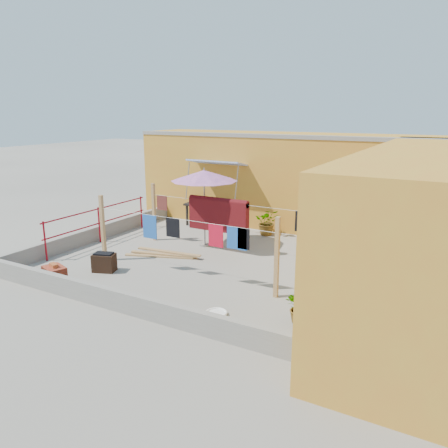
{
  "coord_description": "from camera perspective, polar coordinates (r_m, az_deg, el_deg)",
  "views": [
    {
      "loc": [
        5.8,
        -9.67,
        3.94
      ],
      "look_at": [
        0.26,
        0.3,
        0.98
      ],
      "focal_mm": 35.0,
      "sensor_mm": 36.0,
      "label": 1
    }
  ],
  "objects": [
    {
      "name": "green_hose",
      "position": [
        13.61,
        18.92,
        -2.92
      ],
      "size": [
        0.55,
        0.55,
        0.08
      ],
      "color": "#1A761B",
      "rests_on": "ground"
    },
    {
      "name": "brazier",
      "position": [
        11.46,
        -15.38,
        -4.84
      ],
      "size": [
        0.63,
        0.52,
        0.49
      ],
      "color": "black",
      "rests_on": "ground"
    },
    {
      "name": "plant_back_b",
      "position": [
        13.05,
        17.17,
        -2.21
      ],
      "size": [
        0.46,
        0.46,
        0.65
      ],
      "primitive_type": "imported",
      "rotation": [
        0.0,
        0.0,
        1.9
      ],
      "color": "#1F5C1A",
      "rests_on": "ground"
    },
    {
      "name": "red_railing",
      "position": [
        13.9,
        -16.04,
        0.58
      ],
      "size": [
        0.05,
        4.2,
        1.1
      ],
      "color": "maroon",
      "rests_on": "ground"
    },
    {
      "name": "outdoor_table",
      "position": [
        15.35,
        -1.88,
        2.39
      ],
      "size": [
        1.72,
        0.93,
        0.78
      ],
      "color": "black",
      "rests_on": "ground"
    },
    {
      "name": "brick_stack",
      "position": [
        11.05,
        -21.24,
        -6.2
      ],
      "size": [
        0.66,
        0.57,
        0.49
      ],
      "color": "#9C3B24",
      "rests_on": "ground"
    },
    {
      "name": "wall_right",
      "position": [
        9.97,
        24.72,
        -0.38
      ],
      "size": [
        2.4,
        9.0,
        3.2
      ],
      "primitive_type": "cube",
      "color": "#BE8A29",
      "rests_on": "ground"
    },
    {
      "name": "wall_back",
      "position": [
        15.49,
        8.72,
        5.72
      ],
      "size": [
        11.0,
        3.27,
        3.21
      ],
      "color": "#BE8A29",
      "rests_on": "ground"
    },
    {
      "name": "parapet_front",
      "position": [
        9.2,
        -13.49,
        -9.73
      ],
      "size": [
        8.3,
        0.16,
        0.44
      ],
      "primitive_type": "cube",
      "color": "gray",
      "rests_on": "ground"
    },
    {
      "name": "water_jug_a",
      "position": [
        12.11,
        17.6,
        -4.45
      ],
      "size": [
        0.2,
        0.2,
        0.32
      ],
      "color": "white",
      "rests_on": "ground"
    },
    {
      "name": "ground",
      "position": [
        11.95,
        -1.81,
        -4.71
      ],
      "size": [
        80.0,
        80.0,
        0.0
      ],
      "primitive_type": "plane",
      "color": "#9E998E",
      "rests_on": "ground"
    },
    {
      "name": "plant_back_a",
      "position": [
        14.28,
        5.69,
        0.27
      ],
      "size": [
        1.0,
        0.94,
        0.87
      ],
      "primitive_type": "imported",
      "rotation": [
        0.0,
        0.0,
        0.43
      ],
      "color": "#1F5C1A",
      "rests_on": "ground"
    },
    {
      "name": "clothesline_rig",
      "position": [
        12.17,
        -1.05,
        0.78
      ],
      "size": [
        5.09,
        2.35,
        1.8
      ],
      "color": "tan",
      "rests_on": "ground"
    },
    {
      "name": "patio_umbrella",
      "position": [
        12.75,
        -2.61,
        6.27
      ],
      "size": [
        2.58,
        2.58,
        2.35
      ],
      "color": "gray",
      "rests_on": "ground"
    },
    {
      "name": "lumber_pile",
      "position": [
        12.33,
        -7.85,
        -3.91
      ],
      "size": [
        2.09,
        0.82,
        0.13
      ],
      "color": "tan",
      "rests_on": "ground"
    },
    {
      "name": "white_basin",
      "position": [
        8.85,
        -1.02,
        -11.6
      ],
      "size": [
        0.44,
        0.44,
        0.08
      ],
      "color": "white",
      "rests_on": "ground"
    },
    {
      "name": "plant_right_c",
      "position": [
        8.55,
        9.96,
        -10.83
      ],
      "size": [
        0.73,
        0.72,
        0.61
      ],
      "primitive_type": "imported",
      "rotation": [
        0.0,
        0.0,
        5.6
      ],
      "color": "#1F5C1A",
      "rests_on": "ground"
    },
    {
      "name": "plant_right_a",
      "position": [
        13.05,
        11.97,
        -1.57
      ],
      "size": [
        0.47,
        0.39,
        0.78
      ],
      "primitive_type": "imported",
      "rotation": [
        0.0,
        0.0,
        2.83
      ],
      "color": "#1F5C1A",
      "rests_on": "ground"
    },
    {
      "name": "parapet_left",
      "position": [
        14.32,
        -15.99,
        -1.09
      ],
      "size": [
        0.16,
        7.3,
        0.44
      ],
      "primitive_type": "cube",
      "color": "gray",
      "rests_on": "ground"
    },
    {
      "name": "water_jug_b",
      "position": [
        11.06,
        16.19,
        -6.15
      ],
      "size": [
        0.2,
        0.2,
        0.32
      ],
      "color": "white",
      "rests_on": "ground"
    },
    {
      "name": "plant_right_b",
      "position": [
        11.09,
        16.56,
        -5.08
      ],
      "size": [
        0.41,
        0.45,
        0.66
      ],
      "primitive_type": "imported",
      "rotation": [
        0.0,
        0.0,
        4.32
      ],
      "color": "#1F5C1A",
      "rests_on": "ground"
    }
  ]
}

